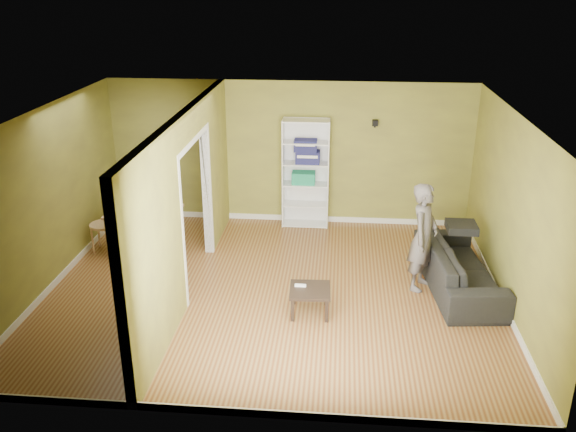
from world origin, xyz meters
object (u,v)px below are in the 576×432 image
at_px(chair_far, 161,213).
at_px(person, 424,228).
at_px(bookshelf, 306,173).
at_px(dining_table, 144,215).
at_px(chair_near, 140,242).
at_px(sofa, 460,261).
at_px(coffee_table, 310,292).
at_px(chair_left, 103,223).

bearing_deg(chair_far, person, 165.78).
bearing_deg(bookshelf, dining_table, -151.08).
bearing_deg(chair_near, sofa, -19.17).
bearing_deg(sofa, coffee_table, 107.74).
height_order(coffee_table, dining_table, dining_table).
distance_m(coffee_table, chair_near, 2.92).
bearing_deg(sofa, chair_far, 68.11).
height_order(sofa, dining_table, sofa).
relative_size(bookshelf, coffee_table, 3.62).
distance_m(person, chair_near, 4.30).
xyz_separation_m(person, chair_far, (-4.29, 1.44, -0.47)).
distance_m(sofa, coffee_table, 2.33).
bearing_deg(coffee_table, sofa, 23.65).
bearing_deg(bookshelf, chair_far, -160.65).
bearing_deg(person, coffee_table, 143.97).
xyz_separation_m(bookshelf, chair_far, (-2.46, -0.86, -0.52)).
distance_m(bookshelf, coffee_table, 3.27).
relative_size(person, chair_far, 2.02).
distance_m(sofa, dining_table, 5.03).
xyz_separation_m(bookshelf, chair_left, (-3.25, -1.47, -0.49)).
bearing_deg(chair_left, person, 77.99).
distance_m(sofa, chair_near, 4.83).
bearing_deg(chair_far, chair_left, 41.83).
bearing_deg(bookshelf, coffee_table, -85.33).
height_order(bookshelf, chair_near, bookshelf).
xyz_separation_m(person, dining_table, (-4.40, 0.88, -0.30)).
bearing_deg(chair_far, chair_near, 95.23).
bearing_deg(chair_near, person, -20.07).
height_order(person, chair_left, person).
bearing_deg(coffee_table, person, 29.40).
bearing_deg(sofa, person, 88.94).
xyz_separation_m(dining_table, chair_near, (0.13, -0.67, -0.18)).
height_order(person, coffee_table, person).
xyz_separation_m(sofa, chair_left, (-5.64, 0.78, 0.06)).
height_order(bookshelf, dining_table, bookshelf).
height_order(person, dining_table, person).
bearing_deg(dining_table, person, -11.34).
bearing_deg(person, sofa, -60.58).
bearing_deg(coffee_table, chair_near, 157.80).
relative_size(person, bookshelf, 0.96).
distance_m(dining_table, chair_left, 0.71).
bearing_deg(chair_far, dining_table, 83.30).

